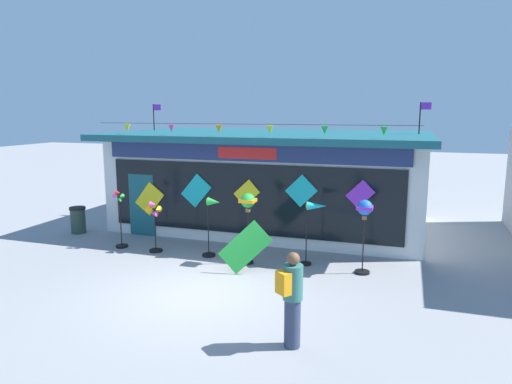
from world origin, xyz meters
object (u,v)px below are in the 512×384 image
wind_spinner_center_left (212,219)px  wind_spinner_center_right (248,205)px  wind_spinner_far_left (120,218)px  wind_spinner_left (154,220)px  wind_spinner_far_right (364,215)px  kite_shop_building (274,178)px  trash_bin (78,220)px  person_mid_plaza (292,298)px  wind_spinner_right (314,216)px  display_kite_on_ground (245,247)px

wind_spinner_center_left → wind_spinner_center_right: 1.26m
wind_spinner_far_left → wind_spinner_left: 1.20m
wind_spinner_left → wind_spinner_far_right: wind_spinner_far_right is taller
wind_spinner_far_left → wind_spinner_far_right: bearing=-0.2°
kite_shop_building → trash_bin: bearing=-150.8°
wind_spinner_far_right → person_mid_plaza: bearing=-101.2°
wind_spinner_far_right → person_mid_plaza: size_ratio=1.11×
wind_spinner_left → trash_bin: (-3.51, 1.06, -0.50)m
kite_shop_building → wind_spinner_right: size_ratio=6.09×
person_mid_plaza → wind_spinner_right: bearing=-45.3°
wind_spinner_left → wind_spinner_center_right: wind_spinner_center_right is taller
wind_spinner_center_right → display_kite_on_ground: size_ratio=1.52×
wind_spinner_left → kite_shop_building: bearing=62.0°
trash_bin → display_kite_on_ground: size_ratio=0.70×
wind_spinner_left → wind_spinner_right: wind_spinner_right is taller
wind_spinner_left → wind_spinner_center_right: bearing=-2.4°
wind_spinner_far_right → trash_bin: wind_spinner_far_right is taller
wind_spinner_right → wind_spinner_far_right: size_ratio=0.92×
wind_spinner_center_right → wind_spinner_far_left: bearing=177.2°
wind_spinner_center_left → trash_bin: wind_spinner_center_left is taller
wind_spinner_left → wind_spinner_center_left: bearing=3.8°
wind_spinner_left → trash_bin: size_ratio=1.69×
wind_spinner_far_left → wind_spinner_right: 5.76m
wind_spinner_center_right → person_mid_plaza: size_ratio=1.13×
person_mid_plaza → wind_spinner_left: bearing=-0.4°
wind_spinner_left → wind_spinner_far_left: bearing=176.3°
wind_spinner_center_left → wind_spinner_left: bearing=-176.2°
wind_spinner_center_right → trash_bin: bearing=169.5°
wind_spinner_right → wind_spinner_center_right: bearing=-167.6°
wind_spinner_far_right → kite_shop_building: bearing=129.8°
wind_spinner_right → wind_spinner_far_left: bearing=-178.3°
wind_spinner_far_left → trash_bin: 2.56m
wind_spinner_far_right → wind_spinner_far_left: bearing=179.8°
wind_spinner_center_left → trash_bin: size_ratio=1.91×
wind_spinner_center_left → wind_spinner_center_right: bearing=-11.9°
wind_spinner_far_left → wind_spinner_center_right: (4.06, -0.20, 0.68)m
wind_spinner_far_right → trash_bin: bearing=173.9°
wind_spinner_right → wind_spinner_far_right: wind_spinner_far_right is taller
wind_spinner_center_right → person_mid_plaza: wind_spinner_center_right is taller
wind_spinner_right → display_kite_on_ground: 1.97m
trash_bin → display_kite_on_ground: display_kite_on_ground is taller
wind_spinner_left → wind_spinner_center_left: size_ratio=0.89×
wind_spinner_far_left → display_kite_on_ground: size_ratio=1.38×
trash_bin → wind_spinner_center_left: bearing=-10.2°
wind_spinner_center_left → wind_spinner_far_right: bearing=-0.9°
wind_spinner_center_left → trash_bin: 5.37m
kite_shop_building → trash_bin: kite_shop_building is taller
kite_shop_building → wind_spinner_right: bearing=-60.8°
kite_shop_building → display_kite_on_ground: size_ratio=8.37×
wind_spinner_center_left → person_mid_plaza: person_mid_plaza is taller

